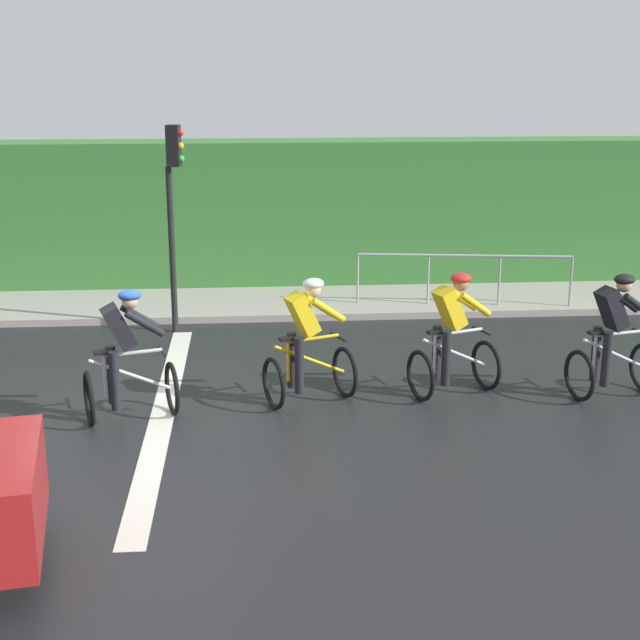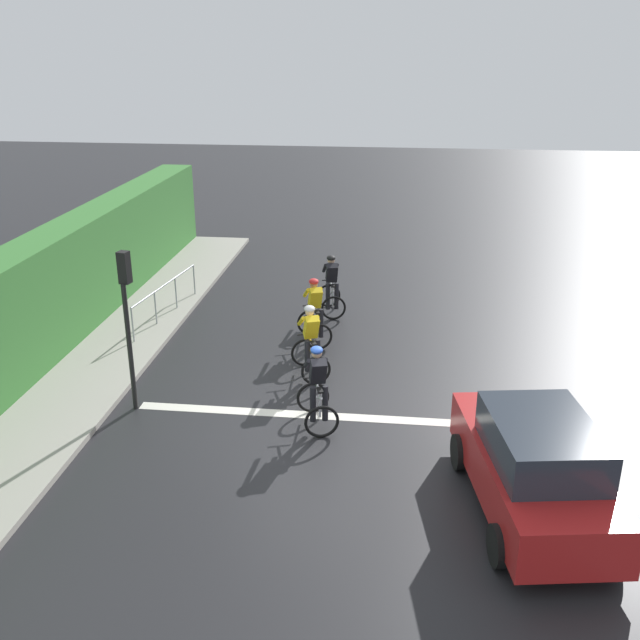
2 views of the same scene
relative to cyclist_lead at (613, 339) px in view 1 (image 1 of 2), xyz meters
The scene contains 11 objects.
ground_plane 6.32m from the cyclist_lead, 89.06° to the right, with size 80.00×80.00×0.00m, color black.
sidewalk_kerb 6.84m from the cyclist_lead, 141.18° to the right, with size 2.80×23.25×0.12m, color #9E998E.
stone_wall_low 7.55m from the cyclist_lead, 145.48° to the right, with size 0.44×23.25×0.54m, color tan.
hedge_wall 7.80m from the cyclist_lead, 146.73° to the right, with size 1.10×23.25×2.84m, color #387533.
road_marking_stop_line 5.91m from the cyclist_lead, 88.99° to the right, with size 7.00×0.30×0.01m, color silver.
cyclist_lead is the anchor object (origin of this frame).
cyclist_second 2.10m from the cyclist_lead, 95.56° to the right, with size 1.01×1.25×1.66m.
cyclist_mid 4.01m from the cyclist_lead, 90.75° to the right, with size 1.03×1.25×1.66m.
cyclist_fourth 6.27m from the cyclist_lead, 86.60° to the right, with size 0.96×1.23×1.66m.
traffic_light_near_crossing 7.00m from the cyclist_lead, 120.26° to the right, with size 0.23×0.31×3.34m.
pedestrian_railing_kerbside 4.51m from the cyclist_lead, 167.46° to the right, with size 0.55×3.75×1.03m.
Camera 1 is at (11.08, 1.59, 4.32)m, focal length 51.69 mm.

